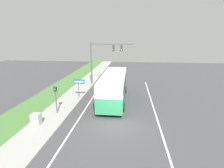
# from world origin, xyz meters

# --- Properties ---
(ground_plane) EXTENTS (80.00, 80.00, 0.00)m
(ground_plane) POSITION_xyz_m (0.00, 0.00, 0.00)
(ground_plane) COLOR #424244
(sidewalk) EXTENTS (2.80, 80.00, 0.12)m
(sidewalk) POSITION_xyz_m (-6.20, 0.00, 0.06)
(sidewalk) COLOR #9E9E99
(sidewalk) RESTS_ON ground_plane
(grass_verge) EXTENTS (3.60, 80.00, 0.10)m
(grass_verge) POSITION_xyz_m (-9.40, 0.00, 0.05)
(grass_verge) COLOR #477538
(grass_verge) RESTS_ON ground_plane
(lane_divider_near) EXTENTS (0.14, 30.00, 0.01)m
(lane_divider_near) POSITION_xyz_m (-3.60, 0.00, 0.00)
(lane_divider_near) COLOR silver
(lane_divider_near) RESTS_ON ground_plane
(lane_divider_far) EXTENTS (0.14, 30.00, 0.01)m
(lane_divider_far) POSITION_xyz_m (3.60, 0.00, 0.00)
(lane_divider_far) COLOR silver
(lane_divider_far) RESTS_ON ground_plane
(bus) EXTENTS (2.76, 10.05, 3.45)m
(bus) POSITION_xyz_m (-0.86, 5.63, 1.89)
(bus) COLOR #2D8956
(bus) RESTS_ON ground_plane
(signal_gantry) EXTENTS (6.58, 0.41, 6.63)m
(signal_gantry) POSITION_xyz_m (-3.08, 12.62, 4.75)
(signal_gantry) COLOR #4C4C51
(signal_gantry) RESTS_ON ground_plane
(pedestrian_signal) EXTENTS (0.28, 0.34, 2.78)m
(pedestrian_signal) POSITION_xyz_m (-6.05, 1.24, 1.91)
(pedestrian_signal) COLOR #4C4C51
(pedestrian_signal) RESTS_ON ground_plane
(street_sign) EXTENTS (1.33, 0.08, 2.47)m
(street_sign) POSITION_xyz_m (-5.14, 5.83, 1.78)
(street_sign) COLOR #4C4C51
(street_sign) RESTS_ON ground_plane
(utility_cabinet) EXTENTS (0.74, 0.60, 1.00)m
(utility_cabinet) POSITION_xyz_m (-6.79, -1.28, 0.62)
(utility_cabinet) COLOR #A8A8A3
(utility_cabinet) RESTS_ON sidewalk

